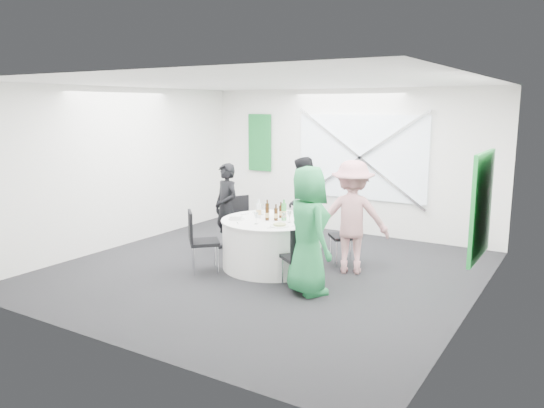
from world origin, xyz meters
The scene contains 48 objects.
floor centered at (0.00, 0.00, 0.00)m, with size 6.00×6.00×0.00m, color black.
ceiling centered at (0.00, 0.00, 2.80)m, with size 6.00×6.00×0.00m, color silver.
wall_back centered at (0.00, 3.00, 1.40)m, with size 6.00×6.00×0.00m, color white.
wall_front centered at (0.00, -3.00, 1.40)m, with size 6.00×6.00×0.00m, color white.
wall_left centered at (-3.00, 0.00, 1.40)m, with size 6.00×6.00×0.00m, color white.
wall_right centered at (3.00, 0.00, 1.40)m, with size 6.00×6.00×0.00m, color white.
window_panel centered at (0.30, 2.96, 1.50)m, with size 2.60×0.03×1.60m, color silver.
window_brace_a centered at (0.30, 2.92, 1.50)m, with size 0.05×0.05×3.16m, color silver.
window_brace_b centered at (0.30, 2.92, 1.50)m, with size 0.05×0.05×3.16m, color silver.
green_banner centered at (-2.00, 2.95, 1.70)m, with size 0.55×0.04×1.20m, color #14642E.
green_sign centered at (2.94, 0.60, 1.20)m, with size 0.05×1.20×1.40m, color #177F2D.
banquet_table centered at (0.00, 0.20, 0.38)m, with size 1.56×1.56×0.76m.
chair_back centered at (-0.08, 1.34, 0.56)m, with size 0.46×0.47×0.95m.
chair_back_left centered at (-0.94, 0.72, 0.56)m, with size 0.59×0.59×0.95m.
chair_back_right centered at (0.93, 1.01, 0.53)m, with size 0.58×0.58×0.91m.
chair_front_right centered at (0.84, -0.44, 0.50)m, with size 0.55×0.55×0.86m.
chair_front_left centered at (-0.81, -0.58, 0.55)m, with size 0.60×0.60×0.94m.
person_man_back_left centered at (-1.20, 0.65, 0.76)m, with size 0.55×0.36×1.51m, color black.
person_man_back centered at (-0.14, 1.43, 0.81)m, with size 0.78×0.43×1.61m, color black.
person_woman_pink centered at (1.14, 0.62, 0.85)m, with size 1.09×0.51×1.69m, color #C78086.
person_woman_green centered at (1.00, -0.52, 0.86)m, with size 0.84×0.54×1.71m, color #227D43.
plate_back centered at (0.00, 0.77, 0.77)m, with size 0.25×0.25×0.01m.
plate_back_left centered at (-0.44, 0.54, 0.77)m, with size 0.25×0.25×0.01m.
plate_back_right centered at (0.45, 0.41, 0.78)m, with size 0.25×0.25×0.04m.
plate_front_right centered at (0.34, -0.15, 0.78)m, with size 0.28×0.28×0.04m.
plate_front_left centered at (-0.46, -0.09, 0.77)m, with size 0.25×0.25×0.01m.
napkin centered at (-0.45, -0.12, 0.80)m, with size 0.18×0.12×0.05m, color white.
beer_bottle_a centered at (-0.15, 0.30, 0.87)m, with size 0.06×0.06×0.28m.
beer_bottle_b centered at (0.05, 0.37, 0.85)m, with size 0.06×0.06×0.25m.
beer_bottle_c centered at (0.09, 0.17, 0.85)m, with size 0.06×0.06×0.25m.
beer_bottle_d centered at (-0.03, 0.10, 0.86)m, with size 0.06×0.06×0.27m.
green_water_bottle centered at (0.19, 0.24, 0.89)m, with size 0.08×0.08×0.32m.
clear_water_bottle centered at (-0.24, 0.19, 0.87)m, with size 0.08×0.08×0.29m.
wine_glass_a centered at (0.32, 0.01, 0.88)m, with size 0.07×0.07×0.17m.
wine_glass_b centered at (0.33, 0.15, 0.88)m, with size 0.07×0.07×0.17m.
wine_glass_c centered at (0.02, 0.54, 0.88)m, with size 0.07×0.07×0.17m.
wine_glass_d centered at (-0.03, -0.20, 0.88)m, with size 0.07×0.07×0.17m.
wine_glass_e centered at (-0.31, 0.41, 0.88)m, with size 0.07×0.07×0.17m.
fork_a centered at (0.31, -0.29, 0.76)m, with size 0.01×0.15×0.01m, color silver.
knife_a centered at (0.54, 0.00, 0.76)m, with size 0.01×0.15×0.01m, color silver.
fork_b centered at (0.19, 0.74, 0.76)m, with size 0.01×0.15×0.01m, color silver.
knife_b centered at (-0.15, 0.76, 0.76)m, with size 0.01×0.15×0.01m, color silver.
fork_c centered at (0.56, 0.35, 0.76)m, with size 0.01×0.15×0.01m, color silver.
knife_c centered at (0.42, 0.60, 0.76)m, with size 0.01×0.15×0.01m, color silver.
fork_d centered at (-0.38, 0.63, 0.76)m, with size 0.01×0.15×0.01m, color silver.
knife_d centered at (-0.57, 0.29, 0.76)m, with size 0.01×0.15×0.01m, color silver.
fork_e centered at (-0.54, 0.00, 0.76)m, with size 0.01×0.15×0.01m, color silver.
knife_e centered at (-0.29, -0.30, 0.76)m, with size 0.01×0.15×0.01m, color silver.
Camera 1 is at (4.15, -6.55, 2.47)m, focal length 35.00 mm.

